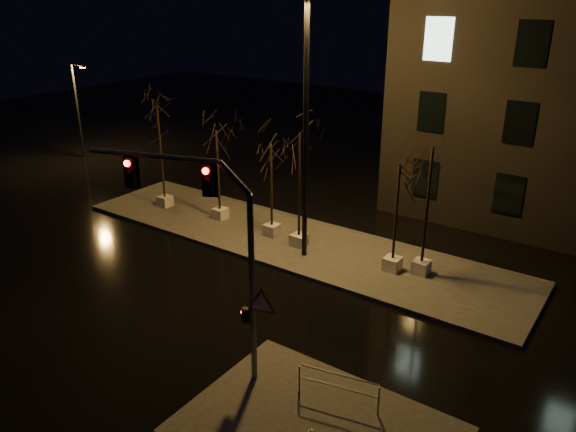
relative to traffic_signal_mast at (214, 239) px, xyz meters
The scene contains 13 objects.
ground 6.69m from the traffic_signal_mast, 140.86° to the left, with size 90.00×90.00×0.00m, color black.
median 10.83m from the traffic_signal_mast, 112.72° to the left, with size 22.00×5.00×0.15m, color #403D39.
sidewalk_corner 5.81m from the traffic_signal_mast, ahead, with size 7.00×5.00×0.15m, color #403D39.
tree_0 14.59m from the traffic_signal_mast, 142.90° to the left, with size 1.80×1.80×5.47m.
tree_1 12.23m from the traffic_signal_mast, 131.42° to the left, with size 1.80×1.80×4.64m.
tree_2 10.19m from the traffic_signal_mast, 117.68° to the left, with size 1.80×1.80×4.52m.
tree_3 9.28m from the traffic_signal_mast, 109.14° to the left, with size 1.80×1.80×5.30m.
tree_4 9.17m from the traffic_signal_mast, 81.13° to the left, with size 1.80×1.80×4.67m.
tree_5 9.76m from the traffic_signal_mast, 75.18° to the left, with size 1.80×1.80×5.43m.
traffic_signal_mast is the anchor object (origin of this frame).
streetlight_main 8.64m from the traffic_signal_mast, 106.03° to the left, with size 2.67×0.87×10.73m.
streetlight_far 26.59m from the traffic_signal_mast, 151.99° to the left, with size 1.24×0.35×6.33m.
guard_rail_a 5.27m from the traffic_signal_mast, 11.68° to the left, with size 2.30×0.53×1.01m.
Camera 1 is at (13.50, -13.42, 10.93)m, focal length 35.00 mm.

